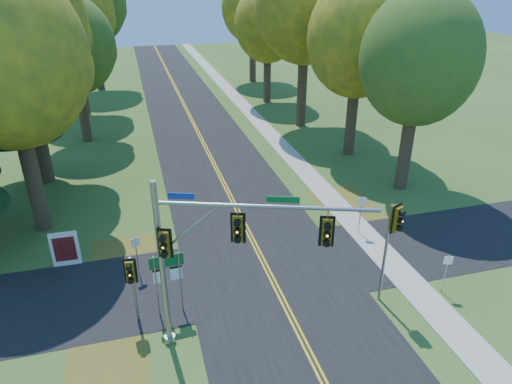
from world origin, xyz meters
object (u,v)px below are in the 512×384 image
object	(u,v)px
traffic_mast	(213,248)
east_signal_pole	(393,230)
route_sign_cluster	(168,272)
info_kiosk	(65,249)

from	to	relation	value
traffic_mast	east_signal_pole	size ratio (longest dim) A/B	1.50
route_sign_cluster	east_signal_pole	bearing A→B (deg)	-14.25
route_sign_cluster	info_kiosk	distance (m)	6.93
traffic_mast	east_signal_pole	bearing A→B (deg)	24.66
traffic_mast	route_sign_cluster	distance (m)	3.73
east_signal_pole	traffic_mast	bearing A→B (deg)	160.50
traffic_mast	info_kiosk	xyz separation A→B (m)	(-6.19, 7.40, -3.61)
east_signal_pole	route_sign_cluster	world-z (taller)	east_signal_pole
info_kiosk	route_sign_cluster	bearing A→B (deg)	-45.86
traffic_mast	east_signal_pole	distance (m)	7.69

